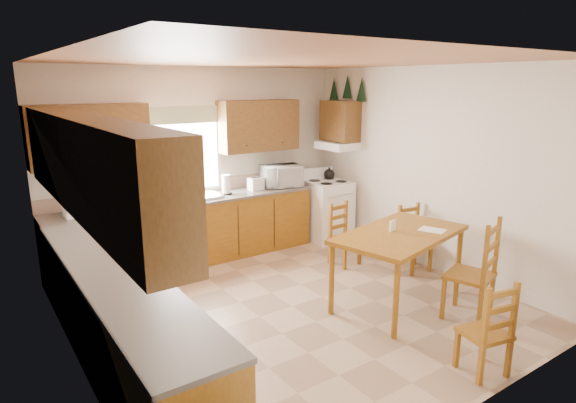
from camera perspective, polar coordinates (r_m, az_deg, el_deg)
floor at (r=5.61m, az=0.51°, el=-12.31°), size 4.50×4.50×0.00m
ceiling at (r=5.04m, az=0.57°, el=16.43°), size 4.50×4.50×0.00m
wall_left at (r=4.31m, az=-24.70°, el=-2.58°), size 4.50×4.50×0.00m
wall_right at (r=6.69m, az=16.48°, el=3.62°), size 4.50×4.50×0.00m
wall_back at (r=7.08m, az=-10.10°, el=4.51°), size 4.50×4.50×0.00m
wall_front at (r=3.63m, az=21.64°, el=-5.18°), size 4.50×4.50×0.00m
lower_cab_back at (r=6.87m, az=-11.56°, el=-3.64°), size 3.75×0.60×0.88m
lower_cab_left at (r=4.55m, az=-19.35°, el=-13.55°), size 0.60×3.60×0.88m
counter_back at (r=6.75m, az=-11.74°, el=0.08°), size 3.75×0.63×0.04m
counter_left at (r=4.36m, az=-19.84°, el=-8.16°), size 0.63×3.60×0.04m
backsplash at (r=6.99m, az=-12.73°, el=1.43°), size 3.75×0.01×0.18m
upper_cab_back_left at (r=6.37m, az=-22.46°, el=7.24°), size 1.41×0.33×0.75m
upper_cab_back_right at (r=7.28m, az=-3.48°, el=8.96°), size 1.25×0.33×0.75m
upper_cab_left at (r=4.09m, az=-22.75°, el=4.06°), size 0.33×3.60×0.75m
upper_cab_stove at (r=7.64m, az=6.18°, el=9.48°), size 0.33×0.62×0.62m
range_hood at (r=7.65m, az=5.82°, el=6.63°), size 0.44×0.62×0.12m
window_frame at (r=6.90m, az=-12.33°, el=5.86°), size 1.13×0.02×1.18m
window_pane at (r=6.90m, az=-12.31°, el=5.85°), size 1.05×0.01×1.10m
window_valance at (r=6.83m, az=-12.45°, el=9.99°), size 1.19×0.01×0.24m
sink_basin at (r=6.77m, az=-11.18°, el=0.50°), size 0.75×0.45×0.04m
pine_decal_a at (r=7.47m, az=8.70°, el=12.99°), size 0.22×0.22×0.36m
pine_decal_b at (r=7.71m, az=7.04°, el=13.36°), size 0.22×0.22×0.36m
pine_decal_c at (r=7.95m, az=5.45°, el=13.13°), size 0.22×0.22×0.36m
stove at (r=7.77m, az=4.67°, el=-1.12°), size 0.68×0.70×0.94m
coffeemaker at (r=6.26m, az=-24.19°, el=-0.06°), size 0.27×0.30×0.36m
paper_towel at (r=6.94m, az=-7.35°, el=2.01°), size 0.15×0.15×0.28m
toaster at (r=7.20m, az=-3.83°, el=2.11°), size 0.24×0.17×0.18m
microwave at (r=7.41m, az=-0.78°, el=3.06°), size 0.63×0.52×0.33m
dining_table at (r=5.67m, az=12.93°, el=-7.67°), size 1.75×1.24×0.85m
chair_near_left at (r=5.51m, az=20.80°, el=-7.48°), size 0.58×0.56×1.11m
chair_near_right at (r=4.60m, az=22.33°, el=-13.56°), size 0.43×0.42×0.87m
chair_far_left at (r=6.72m, az=6.80°, el=-3.93°), size 0.39×0.38×0.86m
chair_far_right at (r=6.69m, az=14.80°, el=-4.30°), size 0.41×0.39×0.88m
table_paper at (r=5.71m, az=16.72°, el=-3.24°), size 0.29×0.33×0.00m
table_card at (r=5.54m, az=12.29°, el=-2.82°), size 0.10×0.04×0.13m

